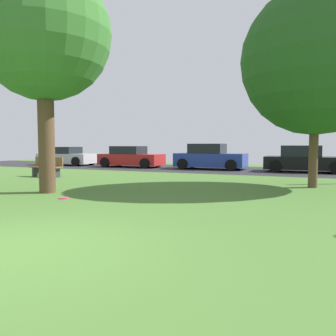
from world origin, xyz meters
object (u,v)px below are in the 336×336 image
(parked_car_silver, at_px, (67,157))
(parked_car_black, at_px, (305,160))
(parked_car_red, at_px, (131,157))
(park_bench, at_px, (47,167))
(parked_car_blue, at_px, (210,158))
(frisbee_disc, at_px, (64,198))
(oak_tree_center, at_px, (316,61))
(oak_tree_right, at_px, (44,34))

(parked_car_silver, relative_size, parked_car_black, 1.01)
(parked_car_red, height_order, park_bench, parked_car_red)
(parked_car_silver, distance_m, parked_car_blue, 10.59)
(frisbee_disc, bearing_deg, parked_car_red, 112.06)
(oak_tree_center, distance_m, oak_tree_right, 8.80)
(park_bench, bearing_deg, parked_car_red, -90.70)
(frisbee_disc, xyz_separation_m, park_bench, (-4.97, 4.62, 0.45))
(parked_car_black, relative_size, park_bench, 2.60)
(frisbee_disc, xyz_separation_m, parked_car_red, (-4.88, 12.04, 0.62))
(frisbee_disc, relative_size, parked_car_silver, 0.06)
(frisbee_disc, height_order, parked_car_black, parked_car_black)
(frisbee_disc, distance_m, parked_car_blue, 12.37)
(parked_car_black, bearing_deg, parked_car_red, -178.88)
(oak_tree_right, relative_size, park_bench, 4.27)
(parked_car_silver, distance_m, parked_car_black, 15.88)
(oak_tree_center, relative_size, parked_car_red, 1.63)
(parked_car_blue, bearing_deg, parked_car_red, -176.79)
(park_bench, bearing_deg, oak_tree_right, 133.64)
(parked_car_red, bearing_deg, parked_car_black, 1.12)
(oak_tree_right, relative_size, parked_car_blue, 1.64)
(frisbee_disc, xyz_separation_m, parked_car_black, (5.70, 12.25, 0.63))
(parked_car_red, relative_size, parked_car_black, 1.01)
(oak_tree_center, height_order, parked_car_red, oak_tree_center)
(parked_car_red, relative_size, park_bench, 2.61)
(parked_car_black, xyz_separation_m, park_bench, (-10.67, -7.63, -0.18))
(parked_car_silver, xyz_separation_m, parked_car_red, (5.29, 0.01, 0.03))
(parked_car_silver, bearing_deg, oak_tree_center, -22.13)
(parked_car_blue, xyz_separation_m, parked_car_black, (5.29, -0.09, -0.05))
(oak_tree_right, bearing_deg, frisbee_disc, -30.03)
(oak_tree_right, relative_size, parked_car_black, 1.64)
(oak_tree_right, distance_m, parked_car_black, 14.08)
(frisbee_disc, distance_m, parked_car_red, 13.01)
(frisbee_disc, relative_size, parked_car_black, 0.06)
(oak_tree_right, height_order, parked_car_blue, oak_tree_right)
(oak_tree_center, height_order, parked_car_blue, oak_tree_center)
(parked_car_blue, distance_m, parked_car_black, 5.29)
(parked_car_red, bearing_deg, park_bench, -90.70)
(oak_tree_center, relative_size, parked_car_silver, 1.62)
(oak_tree_right, xyz_separation_m, parked_car_silver, (-8.92, 11.31, -4.17))
(frisbee_disc, height_order, parked_car_red, parked_car_red)
(oak_tree_center, distance_m, parked_car_black, 7.81)
(parked_car_silver, height_order, parked_car_blue, parked_car_blue)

